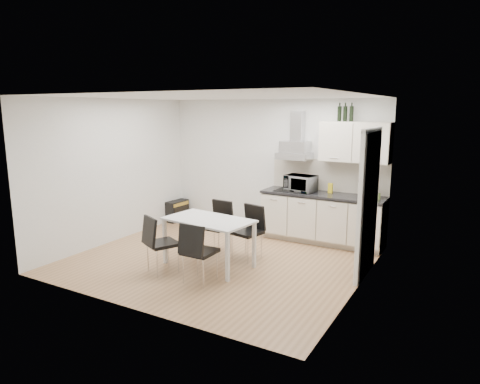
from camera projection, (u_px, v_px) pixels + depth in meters
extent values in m
plane|color=tan|center=(219.00, 260.00, 6.96)|extent=(4.50, 4.50, 0.00)
cube|color=white|center=(272.00, 166.00, 8.42)|extent=(4.50, 0.10, 2.60)
cube|color=white|center=(127.00, 206.00, 5.01)|extent=(4.50, 0.10, 2.60)
cube|color=white|center=(114.00, 171.00, 7.80)|extent=(0.10, 4.00, 2.60)
cube|color=white|center=(362.00, 195.00, 5.63)|extent=(0.10, 4.00, 2.60)
plane|color=white|center=(217.00, 96.00, 6.47)|extent=(4.50, 4.50, 0.00)
cube|color=white|center=(368.00, 205.00, 6.17)|extent=(0.08, 1.04, 2.10)
cube|color=beige|center=(322.00, 239.00, 7.89)|extent=(2.16, 0.52, 0.10)
cube|color=beige|center=(322.00, 217.00, 7.77)|extent=(2.20, 0.60, 0.76)
cube|color=black|center=(323.00, 195.00, 7.68)|extent=(2.22, 0.64, 0.04)
cube|color=beige|center=(329.00, 175.00, 7.88)|extent=(2.20, 0.02, 0.58)
cube|color=beige|center=(355.00, 142.00, 7.37)|extent=(1.20, 0.35, 0.70)
cube|color=silver|center=(295.00, 151.00, 7.90)|extent=(0.60, 0.46, 0.30)
cube|color=silver|center=(297.00, 126.00, 7.91)|extent=(0.22, 0.20, 0.55)
imported|color=silver|center=(301.00, 182.00, 7.84)|extent=(0.58, 0.38, 0.37)
cube|color=yellow|center=(330.00, 188.00, 7.70)|extent=(0.08, 0.04, 0.18)
cylinder|color=brown|center=(375.00, 196.00, 7.18)|extent=(0.04, 0.04, 0.11)
cylinder|color=#4C6626|center=(379.00, 196.00, 7.15)|extent=(0.04, 0.04, 0.11)
cylinder|color=black|center=(339.00, 112.00, 7.42)|extent=(0.07, 0.07, 0.32)
cylinder|color=black|center=(345.00, 112.00, 7.37)|extent=(0.07, 0.07, 0.32)
cylinder|color=black|center=(352.00, 112.00, 7.32)|extent=(0.07, 0.07, 0.32)
cube|color=white|center=(209.00, 220.00, 6.58)|extent=(1.43, 0.92, 0.03)
cube|color=white|center=(165.00, 241.00, 6.74)|extent=(0.06, 0.06, 0.72)
cube|color=white|center=(228.00, 257.00, 6.02)|extent=(0.06, 0.06, 0.72)
cube|color=white|center=(193.00, 232.00, 7.28)|extent=(0.06, 0.06, 0.72)
cube|color=white|center=(254.00, 245.00, 6.56)|extent=(0.06, 0.06, 0.72)
cube|color=black|center=(177.00, 211.00, 9.35)|extent=(0.26, 0.55, 0.45)
cube|color=gold|center=(181.00, 204.00, 9.27)|extent=(0.04, 0.48, 0.07)
cube|color=black|center=(254.00, 221.00, 8.73)|extent=(0.23, 0.21, 0.33)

